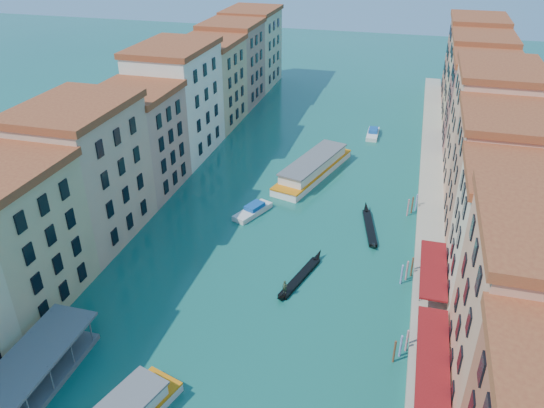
{
  "coord_description": "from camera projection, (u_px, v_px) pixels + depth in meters",
  "views": [
    {
      "loc": [
        16.85,
        -18.07,
        42.02
      ],
      "look_at": [
        0.42,
        42.44,
        7.25
      ],
      "focal_mm": 35.0,
      "sensor_mm": 36.0,
      "label": 1
    }
  ],
  "objects": [
    {
      "name": "restaurant_awnings",
      "position": [
        433.0,
        361.0,
        52.37
      ],
      "size": [
        3.2,
        44.55,
        3.12
      ],
      "color": "maroon",
      "rests_on": "ground"
    },
    {
      "name": "right_bank_palazzos",
      "position": [
        492.0,
        147.0,
        82.75
      ],
      "size": [
        12.8,
        128.4,
        21.0
      ],
      "color": "#A34A30",
      "rests_on": "ground"
    },
    {
      "name": "mooring_poles_right",
      "position": [
        402.0,
        330.0,
        58.79
      ],
      "size": [
        1.44,
        54.24,
        3.2
      ],
      "color": "brown",
      "rests_on": "ground"
    },
    {
      "name": "left_bank_palazzos",
      "position": [
        163.0,
        116.0,
        95.33
      ],
      "size": [
        12.8,
        128.4,
        21.0
      ],
      "color": "#CCBA8B",
      "rests_on": "ground"
    },
    {
      "name": "motorboat_far",
      "position": [
        373.0,
        133.0,
        112.63
      ],
      "size": [
        2.27,
        7.11,
        1.47
      ],
      "rotation": [
        0.0,
        0.0,
        0.01
      ],
      "color": "silver",
      "rests_on": "ground"
    },
    {
      "name": "gondola_far",
      "position": [
        369.0,
        226.0,
        79.86
      ],
      "size": [
        3.73,
        13.08,
        1.87
      ],
      "rotation": [
        0.0,
        0.0,
        0.21
      ],
      "color": "black",
      "rests_on": "ground"
    },
    {
      "name": "quay",
      "position": [
        431.0,
        193.0,
        89.07
      ],
      "size": [
        4.0,
        140.0,
        1.0
      ],
      "primitive_type": "cube",
      "color": "#AAA389",
      "rests_on": "ground"
    },
    {
      "name": "vaporetto_stop",
      "position": [
        32.0,
        377.0,
        52.59
      ],
      "size": [
        5.4,
        16.4,
        3.65
      ],
      "color": "slate",
      "rests_on": "ground"
    },
    {
      "name": "vaporetto_far",
      "position": [
        313.0,
        167.0,
        95.48
      ],
      "size": [
        10.9,
        22.68,
        3.29
      ],
      "rotation": [
        0.0,
        0.0,
        -0.28
      ],
      "color": "white",
      "rests_on": "ground"
    },
    {
      "name": "mooring_poles_left",
      "position": [
        11.0,
        373.0,
        53.23
      ],
      "size": [
        0.24,
        8.24,
        3.2
      ],
      "color": "brown",
      "rests_on": "ground"
    },
    {
      "name": "motorboat_mid",
      "position": [
        253.0,
        210.0,
        83.63
      ],
      "size": [
        4.92,
        7.65,
        1.52
      ],
      "rotation": [
        0.0,
        0.0,
        -0.39
      ],
      "color": "silver",
      "rests_on": "ground"
    },
    {
      "name": "gondola_fore",
      "position": [
        300.0,
        276.0,
        68.81
      ],
      "size": [
        4.32,
        12.32,
        2.5
      ],
      "rotation": [
        0.0,
        0.0,
        -0.27
      ],
      "color": "black",
      "rests_on": "ground"
    }
  ]
}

